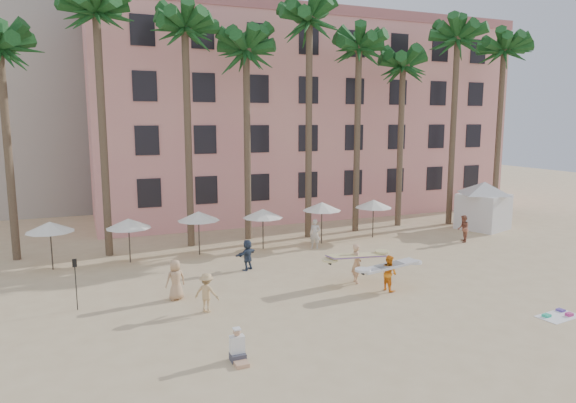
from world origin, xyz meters
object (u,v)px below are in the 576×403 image
(carrier_yellow, at_px, (357,261))
(carrier_white, at_px, (389,271))
(pink_hotel, at_px, (296,120))
(cabana, at_px, (484,201))

(carrier_yellow, distance_m, carrier_white, 1.79)
(pink_hotel, distance_m, carrier_yellow, 23.53)
(carrier_yellow, bearing_deg, pink_hotel, 74.50)
(carrier_yellow, xyz_separation_m, carrier_white, (0.84, -1.57, -0.17))
(cabana, xyz_separation_m, carrier_yellow, (-15.05, -7.68, -0.98))
(carrier_yellow, bearing_deg, carrier_white, -61.77)
(pink_hotel, height_order, carrier_yellow, pink_hotel)
(cabana, height_order, carrier_yellow, cabana)
(carrier_white, bearing_deg, cabana, 33.07)
(cabana, bearing_deg, pink_hotel, 122.87)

